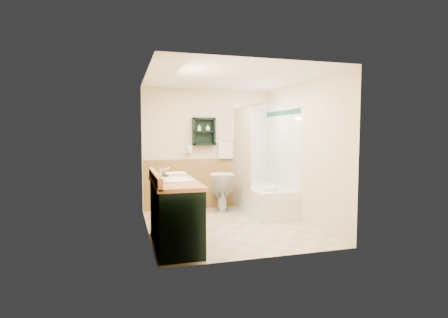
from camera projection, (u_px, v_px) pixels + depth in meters
floor at (229, 226)px, 5.71m from camera, size 3.00×3.00×0.00m
back_wall at (207, 149)px, 7.07m from camera, size 2.60×0.04×2.40m
left_wall at (146, 154)px, 5.25m from camera, size 0.04×3.00×2.40m
right_wall at (303, 152)px, 5.98m from camera, size 0.04×3.00×2.40m
ceiling at (230, 76)px, 5.52m from camera, size 2.60×3.00×0.04m
wainscot_left at (149, 200)px, 5.31m from camera, size 2.98×2.98×1.00m
wainscot_back at (208, 183)px, 7.09m from camera, size 2.58×2.58×1.00m
mirror_frame at (152, 135)px, 4.71m from camera, size 1.30×1.30×1.00m
mirror_glass at (152, 135)px, 4.72m from camera, size 1.20×1.20×0.90m
tile_right at (282, 158)px, 6.70m from camera, size 1.50×1.50×2.10m
tile_back at (255, 155)px, 7.33m from camera, size 0.95×0.95×2.10m
tile_accent at (282, 113)px, 6.64m from camera, size 1.50×1.50×0.10m
wall_shelf at (204, 132)px, 6.91m from camera, size 0.45×0.15×0.55m
hair_dryer at (189, 149)px, 6.87m from camera, size 0.10×0.24×0.18m
towel_bar at (225, 141)px, 7.09m from camera, size 0.40×0.06×0.40m
curtain_rod at (245, 107)px, 6.42m from camera, size 0.03×1.60×0.03m
shower_curtain at (242, 152)px, 6.65m from camera, size 1.05×1.05×1.70m
vanity at (175, 213)px, 4.70m from camera, size 0.59×1.40×0.89m
bathtub at (264, 200)px, 6.67m from camera, size 0.75×1.50×0.50m
toilet at (222, 191)px, 6.86m from camera, size 0.61×0.86×0.77m
counter_towel at (175, 174)px, 5.27m from camera, size 0.29×0.23×0.04m
vanity_book at (158, 169)px, 5.14m from camera, size 0.15×0.03×0.20m
tub_towel at (269, 189)px, 6.15m from camera, size 0.24×0.20×0.07m
soap_bottle_a at (199, 129)px, 6.87m from camera, size 0.06×0.13×0.06m
soap_bottle_b at (208, 128)px, 6.92m from camera, size 0.10×0.13×0.09m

